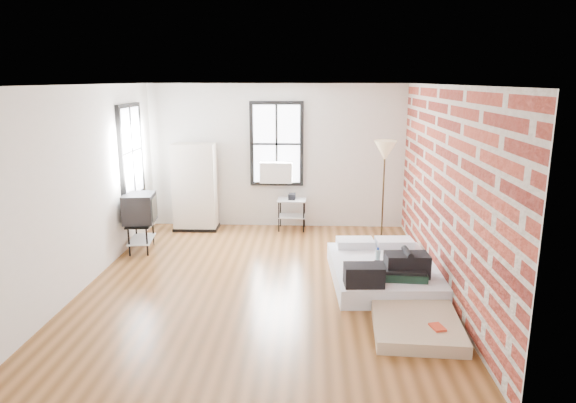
{
  "coord_description": "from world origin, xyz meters",
  "views": [
    {
      "loc": [
        0.69,
        -6.95,
        2.87
      ],
      "look_at": [
        0.35,
        0.3,
        1.14
      ],
      "focal_mm": 32.0,
      "sensor_mm": 36.0,
      "label": 1
    }
  ],
  "objects_px": {
    "mattress_bare": "(409,303)",
    "side_table": "(292,205)",
    "mattress_main": "(384,270)",
    "wardrobe": "(195,187)",
    "floor_lamp": "(385,155)",
    "tv_stand": "(140,210)"
  },
  "relations": [
    {
      "from": "mattress_bare",
      "to": "side_table",
      "type": "xyz_separation_m",
      "value": [
        -1.63,
        3.61,
        0.37
      ]
    },
    {
      "from": "mattress_main",
      "to": "mattress_bare",
      "type": "xyz_separation_m",
      "value": [
        0.19,
        -1.0,
        -0.05
      ]
    },
    {
      "from": "wardrobe",
      "to": "floor_lamp",
      "type": "xyz_separation_m",
      "value": [
        3.54,
        -0.55,
        0.73
      ]
    },
    {
      "from": "mattress_main",
      "to": "tv_stand",
      "type": "bearing_deg",
      "value": 159.51
    },
    {
      "from": "mattress_main",
      "to": "side_table",
      "type": "height_order",
      "value": "side_table"
    },
    {
      "from": "wardrobe",
      "to": "tv_stand",
      "type": "bearing_deg",
      "value": -117.06
    },
    {
      "from": "mattress_bare",
      "to": "wardrobe",
      "type": "xyz_separation_m",
      "value": [
        -3.5,
        3.54,
        0.72
      ]
    },
    {
      "from": "mattress_main",
      "to": "floor_lamp",
      "type": "bearing_deg",
      "value": 80.16
    },
    {
      "from": "wardrobe",
      "to": "floor_lamp",
      "type": "height_order",
      "value": "floor_lamp"
    },
    {
      "from": "mattress_main",
      "to": "floor_lamp",
      "type": "xyz_separation_m",
      "value": [
        0.23,
        1.99,
        1.39
      ]
    },
    {
      "from": "floor_lamp",
      "to": "tv_stand",
      "type": "distance_m",
      "value": 4.34
    },
    {
      "from": "mattress_bare",
      "to": "tv_stand",
      "type": "relative_size",
      "value": 1.94
    },
    {
      "from": "tv_stand",
      "to": "wardrobe",
      "type": "bearing_deg",
      "value": 56.35
    },
    {
      "from": "side_table",
      "to": "floor_lamp",
      "type": "distance_m",
      "value": 2.08
    },
    {
      "from": "mattress_main",
      "to": "mattress_bare",
      "type": "distance_m",
      "value": 1.02
    },
    {
      "from": "floor_lamp",
      "to": "wardrobe",
      "type": "bearing_deg",
      "value": 171.15
    },
    {
      "from": "mattress_main",
      "to": "floor_lamp",
      "type": "distance_m",
      "value": 2.44
    },
    {
      "from": "floor_lamp",
      "to": "tv_stand",
      "type": "height_order",
      "value": "floor_lamp"
    },
    {
      "from": "mattress_main",
      "to": "mattress_bare",
      "type": "bearing_deg",
      "value": -82.6
    },
    {
      "from": "side_table",
      "to": "tv_stand",
      "type": "distance_m",
      "value": 2.89
    },
    {
      "from": "mattress_bare",
      "to": "side_table",
      "type": "distance_m",
      "value": 3.98
    },
    {
      "from": "side_table",
      "to": "tv_stand",
      "type": "height_order",
      "value": "tv_stand"
    }
  ]
}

